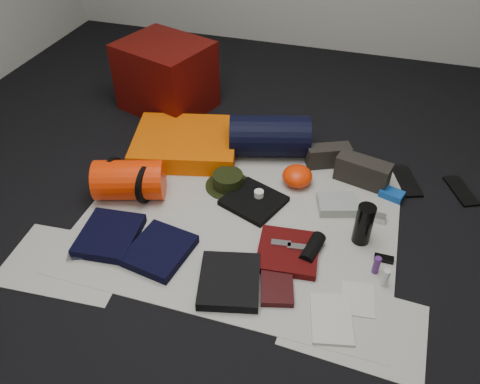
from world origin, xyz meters
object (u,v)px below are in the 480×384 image
(sleeping_pad, at_px, (186,143))
(navy_duffel, at_px, (269,136))
(compact_camera, at_px, (377,218))
(water_bottle, at_px, (364,224))
(red_cabinet, at_px, (166,76))
(paperback_book, at_px, (277,285))
(stuff_sack, at_px, (129,180))

(sleeping_pad, height_order, navy_duffel, navy_duffel)
(compact_camera, bearing_deg, sleeping_pad, 169.27)
(navy_duffel, distance_m, compact_camera, 0.81)
(sleeping_pad, xyz_separation_m, water_bottle, (1.12, -0.46, 0.05))
(red_cabinet, height_order, paperback_book, red_cabinet)
(red_cabinet, bearing_deg, compact_camera, -8.78)
(navy_duffel, distance_m, water_bottle, 0.85)
(red_cabinet, bearing_deg, paperback_book, -32.21)
(red_cabinet, distance_m, compact_camera, 1.70)
(sleeping_pad, bearing_deg, stuff_sack, -104.75)
(stuff_sack, xyz_separation_m, navy_duffel, (0.62, 0.61, 0.02))
(red_cabinet, distance_m, sleeping_pad, 0.60)
(paperback_book, bearing_deg, red_cabinet, 114.73)
(sleeping_pad, relative_size, paperback_book, 2.80)
(navy_duffel, height_order, compact_camera, navy_duffel)
(red_cabinet, distance_m, navy_duffel, 0.90)
(water_bottle, bearing_deg, sleeping_pad, 157.40)
(water_bottle, bearing_deg, compact_camera, 68.63)
(stuff_sack, bearing_deg, red_cabinet, 101.44)
(compact_camera, xyz_separation_m, paperback_book, (-0.40, -0.58, -0.00))
(red_cabinet, height_order, compact_camera, red_cabinet)
(navy_duffel, relative_size, paperback_book, 2.16)
(water_bottle, relative_size, compact_camera, 2.58)
(red_cabinet, bearing_deg, sleeping_pad, -37.69)
(red_cabinet, height_order, stuff_sack, red_cabinet)
(sleeping_pad, bearing_deg, navy_duffel, 13.78)
(stuff_sack, height_order, water_bottle, water_bottle)
(red_cabinet, xyz_separation_m, water_bottle, (1.44, -0.94, -0.12))
(stuff_sack, relative_size, water_bottle, 1.68)
(sleeping_pad, relative_size, water_bottle, 2.81)
(compact_camera, bearing_deg, paperback_book, -121.32)
(navy_duffel, bearing_deg, water_bottle, -59.28)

